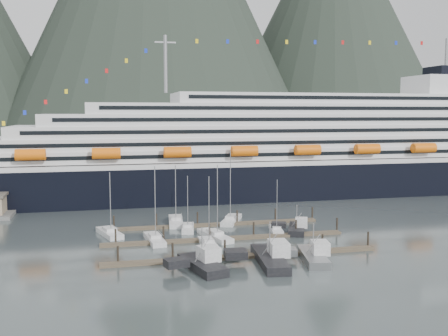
{
  "coord_description": "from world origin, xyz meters",
  "views": [
    {
      "loc": [
        -28.29,
        -94.28,
        24.69
      ],
      "look_at": [
        -0.86,
        22.0,
        12.03
      ],
      "focal_mm": 42.0,
      "sensor_mm": 36.0,
      "label": 1
    }
  ],
  "objects_px": {
    "cruise_ship": "(298,154)",
    "sailboat_b": "(155,239)",
    "sailboat_a": "(110,233)",
    "sailboat_f": "(188,228)",
    "trawler_d": "(312,256)",
    "sailboat_c": "(208,244)",
    "trawler_c": "(269,257)",
    "sailboat_g": "(231,220)",
    "sailboat_e": "(176,222)",
    "trawler_e": "(296,228)",
    "sailboat_d": "(215,236)",
    "sailboat_h": "(276,230)",
    "trawler_b": "(201,264)"
  },
  "relations": [
    {
      "from": "sailboat_d",
      "to": "sailboat_e",
      "type": "distance_m",
      "value": 16.32
    },
    {
      "from": "sailboat_f",
      "to": "trawler_c",
      "type": "height_order",
      "value": "sailboat_f"
    },
    {
      "from": "cruise_ship",
      "to": "trawler_e",
      "type": "height_order",
      "value": "cruise_ship"
    },
    {
      "from": "trawler_c",
      "to": "trawler_d",
      "type": "distance_m",
      "value": 7.56
    },
    {
      "from": "sailboat_h",
      "to": "trawler_c",
      "type": "relative_size",
      "value": 0.75
    },
    {
      "from": "sailboat_h",
      "to": "sailboat_a",
      "type": "bearing_deg",
      "value": 94.09
    },
    {
      "from": "cruise_ship",
      "to": "sailboat_e",
      "type": "bearing_deg",
      "value": -140.52
    },
    {
      "from": "cruise_ship",
      "to": "sailboat_h",
      "type": "relative_size",
      "value": 18.34
    },
    {
      "from": "sailboat_e",
      "to": "sailboat_g",
      "type": "xyz_separation_m",
      "value": [
        12.49,
        -1.27,
        0.01
      ]
    },
    {
      "from": "trawler_b",
      "to": "sailboat_f",
      "type": "bearing_deg",
      "value": -19.2
    },
    {
      "from": "sailboat_f",
      "to": "trawler_e",
      "type": "xyz_separation_m",
      "value": [
        21.59,
        -6.78,
        0.43
      ]
    },
    {
      "from": "sailboat_b",
      "to": "trawler_d",
      "type": "bearing_deg",
      "value": -133.42
    },
    {
      "from": "sailboat_f",
      "to": "sailboat_e",
      "type": "bearing_deg",
      "value": 22.82
    },
    {
      "from": "trawler_c",
      "to": "trawler_e",
      "type": "distance_m",
      "value": 23.78
    },
    {
      "from": "sailboat_f",
      "to": "sailboat_g",
      "type": "bearing_deg",
      "value": -51.47
    },
    {
      "from": "sailboat_a",
      "to": "sailboat_d",
      "type": "height_order",
      "value": "sailboat_d"
    },
    {
      "from": "sailboat_e",
      "to": "sailboat_f",
      "type": "height_order",
      "value": "sailboat_e"
    },
    {
      "from": "sailboat_a",
      "to": "trawler_b",
      "type": "height_order",
      "value": "sailboat_a"
    },
    {
      "from": "sailboat_b",
      "to": "trawler_b",
      "type": "height_order",
      "value": "sailboat_b"
    },
    {
      "from": "sailboat_c",
      "to": "sailboat_h",
      "type": "relative_size",
      "value": 1.19
    },
    {
      "from": "sailboat_c",
      "to": "sailboat_e",
      "type": "relative_size",
      "value": 0.98
    },
    {
      "from": "trawler_b",
      "to": "trawler_e",
      "type": "bearing_deg",
      "value": -62.87
    },
    {
      "from": "cruise_ship",
      "to": "trawler_e",
      "type": "relative_size",
      "value": 20.61
    },
    {
      "from": "sailboat_e",
      "to": "trawler_e",
      "type": "xyz_separation_m",
      "value": [
        23.17,
        -13.91,
        0.4
      ]
    },
    {
      "from": "sailboat_f",
      "to": "trawler_d",
      "type": "bearing_deg",
      "value": -138.49
    },
    {
      "from": "trawler_d",
      "to": "trawler_e",
      "type": "distance_m",
      "value": 21.16
    },
    {
      "from": "sailboat_e",
      "to": "trawler_c",
      "type": "bearing_deg",
      "value": -156.36
    },
    {
      "from": "sailboat_b",
      "to": "trawler_d",
      "type": "distance_m",
      "value": 30.97
    },
    {
      "from": "sailboat_f",
      "to": "trawler_e",
      "type": "distance_m",
      "value": 22.63
    },
    {
      "from": "sailboat_b",
      "to": "sailboat_h",
      "type": "xyz_separation_m",
      "value": [
        25.43,
        2.44,
        -0.04
      ]
    },
    {
      "from": "sailboat_a",
      "to": "trawler_e",
      "type": "relative_size",
      "value": 1.32
    },
    {
      "from": "sailboat_b",
      "to": "sailboat_h",
      "type": "height_order",
      "value": "sailboat_b"
    },
    {
      "from": "sailboat_d",
      "to": "sailboat_c",
      "type": "bearing_deg",
      "value": 142.36
    },
    {
      "from": "cruise_ship",
      "to": "sailboat_g",
      "type": "relative_size",
      "value": 12.6
    },
    {
      "from": "cruise_ship",
      "to": "sailboat_f",
      "type": "height_order",
      "value": "cruise_ship"
    },
    {
      "from": "sailboat_b",
      "to": "trawler_c",
      "type": "bearing_deg",
      "value": -143.39
    },
    {
      "from": "sailboat_a",
      "to": "trawler_c",
      "type": "height_order",
      "value": "sailboat_a"
    },
    {
      "from": "sailboat_e",
      "to": "sailboat_a",
      "type": "bearing_deg",
      "value": 125.63
    },
    {
      "from": "sailboat_c",
      "to": "sailboat_a",
      "type": "bearing_deg",
      "value": 54.91
    },
    {
      "from": "cruise_ship",
      "to": "sailboat_a",
      "type": "height_order",
      "value": "cruise_ship"
    },
    {
      "from": "sailboat_b",
      "to": "trawler_e",
      "type": "height_order",
      "value": "sailboat_b"
    },
    {
      "from": "sailboat_e",
      "to": "sailboat_h",
      "type": "xyz_separation_m",
      "value": [
        19.18,
        -12.91,
        -0.04
      ]
    },
    {
      "from": "sailboat_a",
      "to": "sailboat_c",
      "type": "distance_m",
      "value": 21.87
    },
    {
      "from": "trawler_d",
      "to": "trawler_e",
      "type": "bearing_deg",
      "value": -2.3
    },
    {
      "from": "sailboat_e",
      "to": "trawler_d",
      "type": "height_order",
      "value": "sailboat_e"
    },
    {
      "from": "cruise_ship",
      "to": "sailboat_b",
      "type": "height_order",
      "value": "cruise_ship"
    },
    {
      "from": "sailboat_a",
      "to": "trawler_d",
      "type": "distance_m",
      "value": 41.97
    },
    {
      "from": "trawler_e",
      "to": "sailboat_f",
      "type": "bearing_deg",
      "value": 95.0
    },
    {
      "from": "sailboat_c",
      "to": "sailboat_d",
      "type": "bearing_deg",
      "value": -22.93
    },
    {
      "from": "sailboat_g",
      "to": "trawler_d",
      "type": "relative_size",
      "value": 1.37
    }
  ]
}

